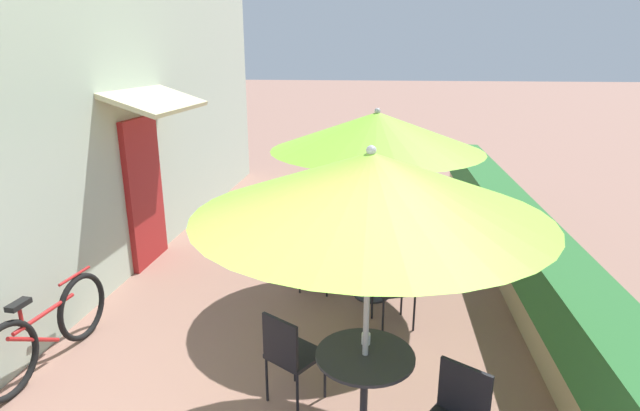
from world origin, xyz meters
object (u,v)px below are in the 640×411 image
patio_table_mid (373,256)px  bicycle_leaning (48,330)px  coffee_cup_mid (374,239)px  patio_table_near (364,378)px  patio_umbrella_near (370,184)px  seated_patron_mid_back (318,238)px  coffee_cup_near (366,339)px  patio_umbrella_mid (377,131)px  cafe_chair_mid_back (315,254)px  cafe_chair_mid_right (404,242)px  seated_patron_mid_right (411,232)px  cafe_chair_near_right (289,352)px  cafe_chair_mid_left (400,282)px

patio_table_mid → bicycle_leaning: 3.60m
coffee_cup_mid → patio_table_near: bearing=-90.2°
patio_umbrella_near → seated_patron_mid_back: (-0.70, 2.61, -1.40)m
coffee_cup_near → patio_umbrella_mid: 2.64m
cafe_chair_mid_back → patio_umbrella_near: bearing=-64.3°
patio_umbrella_mid → cafe_chair_mid_right: patio_umbrella_mid is taller
seated_patron_mid_right → cafe_chair_mid_back: 1.31m
cafe_chair_near_right → coffee_cup_near: size_ratio=9.67×
cafe_chair_near_right → patio_table_mid: (0.65, 2.13, 0.02)m
seated_patron_mid_right → bicycle_leaning: bearing=-16.6°
patio_umbrella_mid → seated_patron_mid_back: size_ratio=1.97×
patio_umbrella_mid → cafe_chair_mid_right: (0.40, 0.60, -1.57)m
cafe_chair_mid_right → seated_patron_mid_right: size_ratio=0.70×
patio_table_near → coffee_cup_near: size_ratio=8.41×
coffee_cup_mid → bicycle_leaning: 3.58m
coffee_cup_near → cafe_chair_mid_left: cafe_chair_mid_left is taller
patio_umbrella_near → coffee_cup_near: (-0.00, 0.14, -1.28)m
seated_patron_mid_right → bicycle_leaning: 4.30m
seated_patron_mid_right → cafe_chair_mid_back: seated_patron_mid_right is taller
patio_table_mid → patio_umbrella_mid: 1.54m
seated_patron_mid_back → bicycle_leaning: (-2.38, -2.01, -0.31)m
coffee_cup_near → cafe_chair_mid_right: bearing=82.1°
cafe_chair_mid_back → patio_table_near: bearing=-64.3°
bicycle_leaning → patio_table_mid: bearing=35.8°
cafe_chair_near_right → cafe_chair_mid_left: bearing=89.4°
seated_patron_mid_back → bicycle_leaning: 3.13m
cafe_chair_near_right → bicycle_leaning: 2.45m
patio_table_near → coffee_cup_mid: 2.37m
coffee_cup_near → patio_table_near: bearing=-89.6°
coffee_cup_near → seated_patron_mid_back: size_ratio=0.07×
patio_umbrella_near → seated_patron_mid_back: size_ratio=1.97×
coffee_cup_near → patio_umbrella_mid: bearing=89.9°
patio_umbrella_near → coffee_cup_near: bearing=90.4°
coffee_cup_near → patio_umbrella_mid: size_ratio=0.04×
patio_table_mid → bicycle_leaning: size_ratio=0.44×
coffee_cup_near → cafe_chair_near_right: bearing=164.6°
patio_umbrella_mid → cafe_chair_mid_back: bearing=176.4°
coffee_cup_near → seated_patron_mid_back: bearing=105.8°
seated_patron_mid_back → seated_patron_mid_right: bearing=27.2°
patio_umbrella_near → patio_umbrella_mid: 2.45m
patio_umbrella_near → cafe_chair_mid_back: bearing=106.0°
cafe_chair_near_right → cafe_chair_mid_back: size_ratio=1.00×
cafe_chair_mid_left → cafe_chair_mid_back: 1.25m
seated_patron_mid_right → cafe_chair_mid_back: size_ratio=1.44×
cafe_chair_mid_left → seated_patron_mid_back: (-1.02, 0.80, 0.17)m
patio_umbrella_mid → patio_table_near: bearing=-90.1°
patio_table_near → seated_patron_mid_back: size_ratio=0.61×
coffee_cup_near → seated_patron_mid_right: 2.89m
patio_umbrella_near → patio_table_mid: patio_umbrella_near is taller
coffee_cup_near → cafe_chair_mid_left: (0.32, 1.66, -0.28)m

